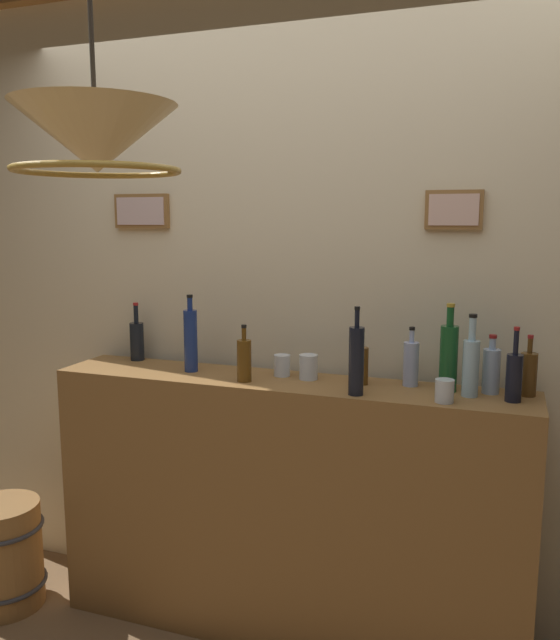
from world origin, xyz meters
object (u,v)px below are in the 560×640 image
(liquor_bottle_rum, at_px, (191,339))
(liquor_bottle_port, at_px, (449,356))
(liquor_bottle_bourbon, at_px, (514,376))
(liquor_bottle_brandy, at_px, (356,360))
(liquor_bottle_rye, at_px, (137,340))
(pendant_lamp, at_px, (96,141))
(liquor_bottle_mezcal, at_px, (361,364))
(glass_tumbler_highball, at_px, (308,367))
(wooden_barrel, at_px, (4,555))
(liquor_bottle_tequila, at_px, (471,365))
(liquor_bottle_sherry, at_px, (244,360))
(liquor_bottle_gin, at_px, (528,373))
(liquor_bottle_vodka, at_px, (491,370))
(liquor_bottle_scotch, at_px, (411,363))
(glass_tumbler_shot, at_px, (444,391))
(glass_tumbler_rocks, at_px, (282,365))

(liquor_bottle_rum, bearing_deg, liquor_bottle_port, 2.39)
(liquor_bottle_port, distance_m, liquor_bottle_bourbon, 0.24)
(liquor_bottle_brandy, relative_size, liquor_bottle_rye, 1.24)
(liquor_bottle_port, xyz_separation_m, liquor_bottle_brandy, (-0.31, -0.16, -0.00))
(pendant_lamp, bearing_deg, liquor_bottle_mezcal, 65.03)
(glass_tumbler_highball, xyz_separation_m, wooden_barrel, (-1.33, -0.29, -0.90))
(liquor_bottle_tequila, xyz_separation_m, liquor_bottle_bourbon, (0.15, -0.02, -0.02))
(liquor_bottle_sherry, bearing_deg, liquor_bottle_port, 9.02)
(liquor_bottle_gin, relative_size, liquor_bottle_mezcal, 1.02)
(glass_tumbler_highball, distance_m, pendant_lamp, 1.28)
(liquor_bottle_vodka, distance_m, liquor_bottle_tequila, 0.10)
(liquor_bottle_rye, distance_m, liquor_bottle_bourbon, 1.61)
(liquor_bottle_bourbon, bearing_deg, glass_tumbler_highball, 175.63)
(pendant_lamp, bearing_deg, liquor_bottle_tequila, 47.81)
(liquor_bottle_brandy, distance_m, liquor_bottle_bourbon, 0.55)
(liquor_bottle_brandy, relative_size, liquor_bottle_mezcal, 1.49)
(liquor_bottle_sherry, height_order, liquor_bottle_scotch, liquor_bottle_scotch)
(liquor_bottle_gin, relative_size, liquor_bottle_rye, 0.85)
(liquor_bottle_rum, relative_size, glass_tumbler_shot, 3.97)
(liquor_bottle_vodka, relative_size, liquor_bottle_bourbon, 0.82)
(liquor_bottle_scotch, bearing_deg, liquor_bottle_brandy, -130.75)
(liquor_bottle_sherry, height_order, liquor_bottle_bourbon, liquor_bottle_bourbon)
(liquor_bottle_brandy, distance_m, liquor_bottle_rye, 1.09)
(liquor_bottle_sherry, relative_size, liquor_bottle_brandy, 0.70)
(liquor_bottle_vodka, bearing_deg, liquor_bottle_mezcal, -175.88)
(liquor_bottle_port, distance_m, liquor_bottle_rye, 1.37)
(liquor_bottle_tequila, relative_size, wooden_barrel, 0.62)
(liquor_bottle_rye, xyz_separation_m, glass_tumbler_highball, (0.83, -0.07, -0.04))
(glass_tumbler_shot, bearing_deg, liquor_bottle_gin, 34.26)
(liquor_bottle_rye, height_order, pendant_lamp, pendant_lamp)
(liquor_bottle_mezcal, xyz_separation_m, glass_tumbler_highball, (-0.22, 0.01, -0.03))
(liquor_bottle_scotch, height_order, glass_tumbler_rocks, liquor_bottle_scotch)
(liquor_bottle_sherry, xyz_separation_m, liquor_bottle_vodka, (0.92, 0.15, 0.00))
(liquor_bottle_gin, distance_m, liquor_bottle_rye, 1.65)
(liquor_bottle_gin, bearing_deg, liquor_bottle_tequila, -158.37)
(liquor_bottle_vodka, xyz_separation_m, liquor_bottle_tequila, (-0.07, -0.07, 0.03))
(liquor_bottle_port, relative_size, glass_tumbler_shot, 4.03)
(liquor_bottle_mezcal, height_order, glass_tumbler_rocks, liquor_bottle_mezcal)
(liquor_bottle_port, height_order, liquor_bottle_vodka, liquor_bottle_port)
(liquor_bottle_brandy, height_order, liquor_bottle_mezcal, liquor_bottle_brandy)
(liquor_bottle_port, distance_m, glass_tumbler_highball, 0.55)
(glass_tumbler_rocks, bearing_deg, liquor_bottle_mezcal, -3.58)
(liquor_bottle_tequila, bearing_deg, liquor_bottle_scotch, 160.94)
(liquor_bottle_tequila, distance_m, liquor_bottle_rye, 1.46)
(pendant_lamp, bearing_deg, liquor_bottle_rye, 118.80)
(liquor_bottle_scotch, relative_size, wooden_barrel, 0.48)
(liquor_bottle_rye, relative_size, liquor_bottle_bourbon, 0.99)
(liquor_bottle_sherry, distance_m, liquor_bottle_tequila, 0.85)
(liquor_bottle_mezcal, relative_size, glass_tumbler_highball, 2.20)
(liquor_bottle_mezcal, bearing_deg, wooden_barrel, -169.57)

